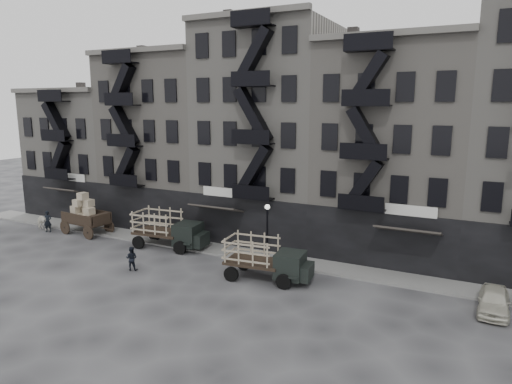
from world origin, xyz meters
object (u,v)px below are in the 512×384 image
at_px(horse, 42,222).
at_px(stake_truck_east, 266,256).
at_px(stake_truck_west, 168,227).
at_px(car_east, 494,301).
at_px(pedestrian_mid, 132,258).
at_px(pedestrian_west, 48,221).
at_px(wagon, 85,211).

height_order(horse, stake_truck_east, stake_truck_east).
distance_m(stake_truck_west, stake_truck_east, 9.87).
xyz_separation_m(stake_truck_west, car_east, (22.41, -1.30, -1.02)).
height_order(stake_truck_east, car_east, stake_truck_east).
distance_m(car_east, pedestrian_mid, 21.98).
distance_m(car_east, pedestrian_west, 34.52).
bearing_deg(stake_truck_west, pedestrian_west, 179.97).
height_order(stake_truck_west, pedestrian_west, stake_truck_west).
xyz_separation_m(stake_truck_west, pedestrian_mid, (0.76, -5.06, -0.85)).
distance_m(wagon, stake_truck_east, 18.47).
distance_m(horse, pedestrian_west, 1.02).
relative_size(horse, pedestrian_mid, 1.11).
relative_size(stake_truck_west, stake_truck_east, 1.06).
distance_m(horse, car_east, 35.49).
bearing_deg(pedestrian_mid, horse, -35.96).
relative_size(horse, pedestrian_west, 0.96).
bearing_deg(car_east, pedestrian_west, -178.68).
bearing_deg(horse, stake_truck_west, -84.17).
distance_m(wagon, car_east, 31.23).
distance_m(horse, wagon, 4.58).
relative_size(car_east, pedestrian_mid, 2.34).
height_order(wagon, stake_truck_east, wagon).
distance_m(stake_truck_east, car_east, 12.99).
relative_size(horse, stake_truck_west, 0.30).
height_order(horse, wagon, wagon).
height_order(horse, stake_truck_west, stake_truck_west).
bearing_deg(car_east, stake_truck_west, 178.27).
bearing_deg(pedestrian_west, stake_truck_west, -19.86).
height_order(wagon, pedestrian_mid, wagon).
bearing_deg(pedestrian_west, wagon, -6.84).
relative_size(wagon, stake_truck_west, 0.73).
xyz_separation_m(stake_truck_east, car_east, (12.89, 1.30, -0.92)).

